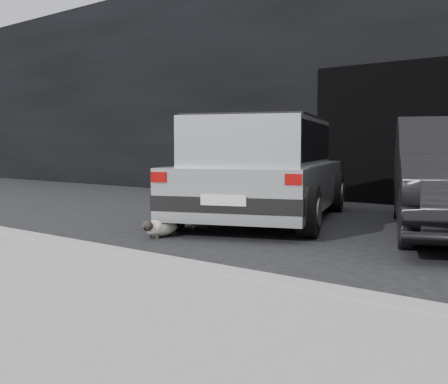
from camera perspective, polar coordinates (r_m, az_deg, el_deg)
The scene contains 7 objects.
ground at distance 7.63m, azimuth 0.95°, elevation -3.42°, with size 80.00×80.00×0.00m, color black.
garage_opening at distance 10.57m, azimuth 19.04°, elevation 5.64°, with size 4.00×0.10×2.60m, color black.
curb at distance 5.07m, azimuth -8.60°, elevation -6.92°, with size 18.00×0.25×0.12m, color gray.
sidewalk at distance 4.38m, azimuth -20.50°, elevation -9.08°, with size 18.00×2.20×0.11m, color gray.
silver_hatchback at distance 8.09m, azimuth 3.99°, elevation 2.79°, with size 3.17×4.40×1.48m.
cat_siamese at distance 6.69m, azimuth -6.58°, elevation -3.63°, with size 0.26×0.71×0.25m.
cat_white at distance 7.42m, azimuth -3.88°, elevation -2.44°, with size 0.59×0.47×0.32m.
Camera 1 is at (4.70, -5.91, 1.07)m, focal length 45.00 mm.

